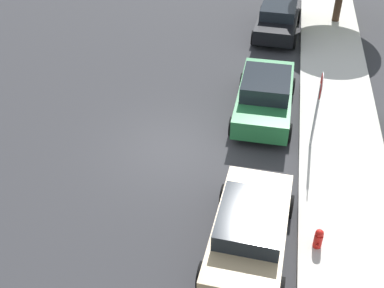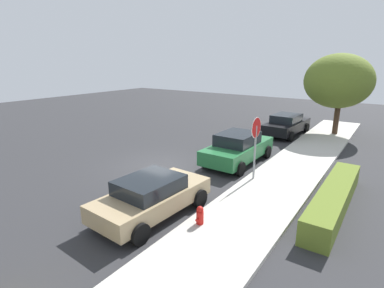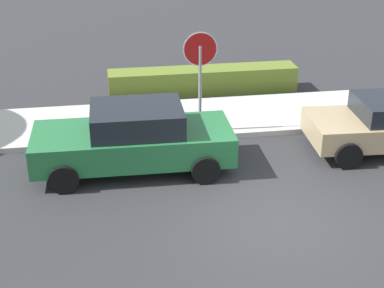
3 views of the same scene
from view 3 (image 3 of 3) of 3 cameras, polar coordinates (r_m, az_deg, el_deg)
ground_plane at (r=11.79m, az=8.35°, el=-7.55°), size 60.00×60.00×0.00m
sidewalk_curb at (r=16.42m, az=2.95°, el=2.67°), size 32.00×2.69×0.14m
stop_sign at (r=14.72m, az=0.80°, el=7.67°), size 0.86×0.08×2.75m
parked_car_green at (r=13.42m, az=-5.65°, el=0.56°), size 4.54×2.11×1.53m
fire_hydrant at (r=16.59m, az=15.46°, el=3.08°), size 0.30×0.22×0.72m
front_yard_hedge at (r=18.32m, az=1.07°, el=6.16°), size 5.83×0.86×0.78m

